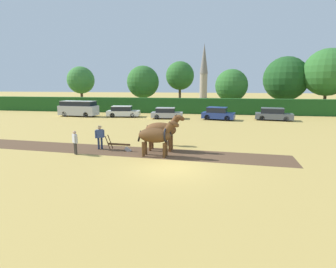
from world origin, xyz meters
TOP-DOWN VIEW (x-y plane):
  - ground_plane at (0.00, 0.00)m, footprint 240.00×240.00m
  - plowed_furrow_strip at (-4.95, 3.01)m, footprint 24.21×4.14m
  - hedgerow at (0.00, 26.42)m, footprint 68.13×1.39m
  - tree_far_left at (-20.81, 30.49)m, footprint 4.72×4.72m
  - tree_left at (-9.69, 31.08)m, footprint 5.49×5.49m
  - tree_center_left at (-3.56, 33.20)m, footprint 4.94×4.94m
  - tree_center at (5.12, 30.43)m, footprint 5.20×5.20m
  - tree_center_right at (13.97, 33.09)m, footprint 7.18×7.18m
  - tree_right at (19.24, 30.53)m, footprint 7.09×7.09m
  - church_spire at (-0.59, 70.67)m, footprint 2.56×2.56m
  - draft_horse_lead_left at (-1.28, 2.03)m, footprint 2.73×1.08m
  - draft_horse_lead_right at (-1.18, 3.53)m, footprint 2.83×1.14m
  - plow at (-3.93, 2.95)m, footprint 1.81×0.48m
  - farmer_at_plow at (-5.51, 3.20)m, footprint 0.55×0.43m
  - farmer_beside_team at (-0.93, 5.05)m, footprint 0.45×0.52m
  - farmer_onlooker_left at (-6.51, 1.66)m, footprint 0.48×0.46m
  - parked_van at (-16.15, 20.32)m, footprint 5.38×2.39m
  - parked_car_left at (-9.84, 20.66)m, footprint 4.58×2.44m
  - parked_car_center_left at (-3.68, 19.89)m, footprint 4.16×2.17m
  - parked_car_center at (2.87, 19.81)m, footprint 4.26×2.61m
  - parked_car_center_right at (9.62, 20.47)m, footprint 4.63×2.53m

SIDE VIEW (x-z plane):
  - ground_plane at x=0.00m, z-range 0.00..0.00m
  - plowed_furrow_strip at x=-4.95m, z-range 0.00..0.01m
  - plow at x=-3.93m, z-range -0.24..0.89m
  - parked_car_center_left at x=-3.68m, z-range -0.02..1.39m
  - parked_car_left at x=-9.84m, z-range -0.03..1.46m
  - parked_car_center_right at x=9.62m, z-range -0.03..1.49m
  - parked_car_center at x=2.87m, z-range -0.03..1.55m
  - farmer_onlooker_left at x=-6.51m, z-range 0.11..1.63m
  - farmer_beside_team at x=-0.93m, z-range 0.13..1.77m
  - farmer_at_plow at x=-5.51m, z-range 0.13..1.79m
  - parked_van at x=-16.15m, z-range 0.03..2.16m
  - hedgerow at x=0.00m, z-range 0.00..2.30m
  - draft_horse_lead_left at x=-1.28m, z-range 0.16..2.51m
  - draft_horse_lead_right at x=-1.18m, z-range 0.17..2.71m
  - tree_center at x=5.12m, z-range 0.78..7.55m
  - tree_left at x=-9.69m, z-range 0.99..8.49m
  - tree_far_left at x=-20.81m, z-range 1.34..8.79m
  - tree_center_right at x=13.97m, z-range 0.83..9.67m
  - tree_center_left at x=-3.56m, z-range 1.66..9.96m
  - tree_right at x=19.24m, z-range 1.29..10.99m
  - church_spire at x=-0.59m, z-range 0.39..16.98m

